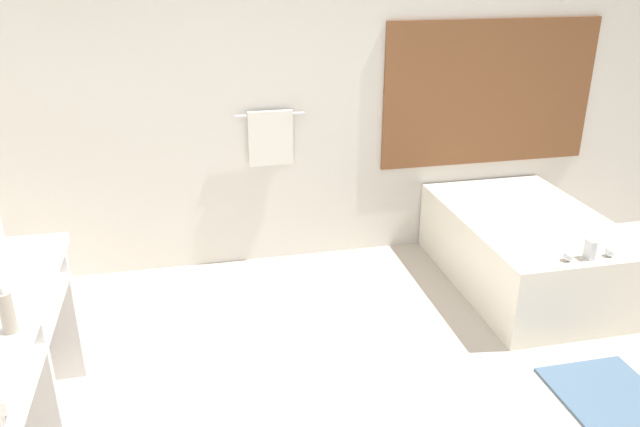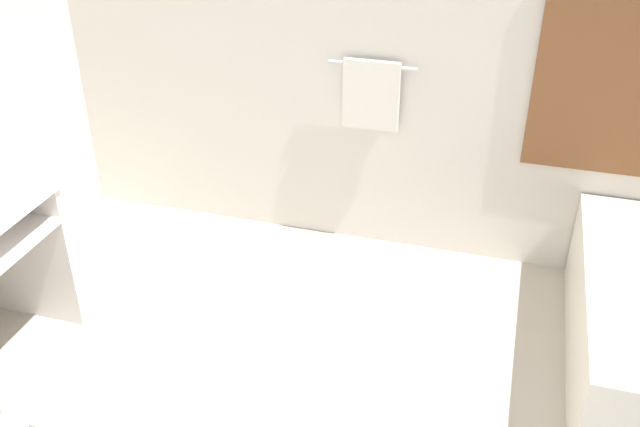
% 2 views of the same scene
% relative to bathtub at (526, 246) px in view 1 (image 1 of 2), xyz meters
% --- Properties ---
extents(wall_back_with_blinds, '(7.40, 0.13, 2.70)m').
position_rel_bathtub_xyz_m(wall_back_with_blinds, '(-1.35, 0.81, 1.06)').
color(wall_back_with_blinds, silver).
rests_on(wall_back_with_blinds, ground_plane).
extents(bathtub, '(1.00, 1.54, 0.64)m').
position_rel_bathtub_xyz_m(bathtub, '(0.00, 0.00, 0.00)').
color(bathtub, silver).
rests_on(bathtub, ground_plane).
extents(soap_dispenser, '(0.06, 0.06, 0.20)m').
position_rel_bathtub_xyz_m(soap_dispenser, '(-3.01, -1.36, 0.68)').
color(soap_dispenser, gray).
rests_on(soap_dispenser, vanity_counter).
extents(bath_mat, '(0.55, 0.62, 0.02)m').
position_rel_bathtub_xyz_m(bath_mat, '(-0.18, -1.28, -0.28)').
color(bath_mat, slate).
rests_on(bath_mat, ground_plane).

